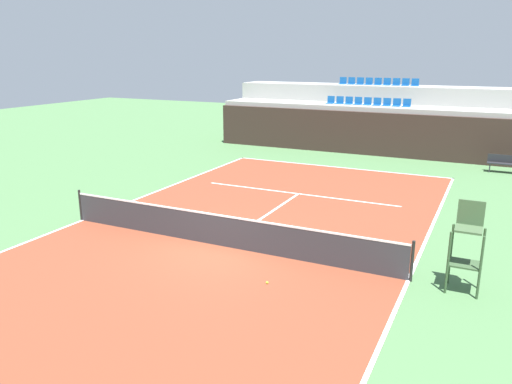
{
  "coord_description": "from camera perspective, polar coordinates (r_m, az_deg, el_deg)",
  "views": [
    {
      "loc": [
        7.04,
        -12.09,
        5.51
      ],
      "look_at": [
        0.21,
        2.0,
        1.2
      ],
      "focal_mm": 35.13,
      "sensor_mm": 36.0,
      "label": 1
    }
  ],
  "objects": [
    {
      "name": "stands_tier_upper",
      "position": [
        32.7,
        13.43,
        8.53
      ],
      "size": [
        17.57,
        2.4,
        3.68
      ],
      "primitive_type": "cube",
      "color": "#9E9E99",
      "rests_on": "ground_plane"
    },
    {
      "name": "centre_service_line",
      "position": [
        17.71,
        1.1,
        -2.7
      ],
      "size": [
        0.1,
        6.4,
        0.0
      ],
      "primitive_type": "cube",
      "color": "white",
      "rests_on": "court_surface"
    },
    {
      "name": "player_bench",
      "position": [
        26.9,
        26.41,
        3.05
      ],
      "size": [
        1.5,
        0.4,
        0.85
      ],
      "color": "#232328",
      "rests_on": "ground_plane"
    },
    {
      "name": "stands_tier_lower",
      "position": [
        30.44,
        12.36,
        7.14
      ],
      "size": [
        17.57,
        2.4,
        2.66
      ],
      "primitive_type": "cube",
      "color": "#9E9E99",
      "rests_on": "ground_plane"
    },
    {
      "name": "baseline_far",
      "position": [
        25.65,
        9.34,
        2.8
      ],
      "size": [
        11.0,
        0.1,
        0.0
      ],
      "primitive_type": "cube",
      "color": "white",
      "rests_on": "court_surface"
    },
    {
      "name": "back_wall",
      "position": [
        29.16,
        11.7,
        6.58
      ],
      "size": [
        17.57,
        0.3,
        2.41
      ],
      "primitive_type": "cube",
      "color": "#33231E",
      "rests_on": "ground_plane"
    },
    {
      "name": "sideline_left",
      "position": [
        18.23,
        -19.11,
        -3.04
      ],
      "size": [
        0.1,
        24.0,
        0.0
      ],
      "primitive_type": "cube",
      "color": "white",
      "rests_on": "court_surface"
    },
    {
      "name": "sideline_right",
      "position": [
        13.38,
        16.95,
        -9.6
      ],
      "size": [
        0.1,
        24.0,
        0.0
      ],
      "primitive_type": "cube",
      "color": "white",
      "rests_on": "court_surface"
    },
    {
      "name": "service_line_far",
      "position": [
        20.53,
        4.85,
        -0.2
      ],
      "size": [
        8.26,
        0.1,
        0.0
      ],
      "primitive_type": "cube",
      "color": "white",
      "rests_on": "court_surface"
    },
    {
      "name": "court_surface",
      "position": [
        15.03,
        -4.06,
        -6.13
      ],
      "size": [
        11.0,
        24.0,
        0.01
      ],
      "primitive_type": "cube",
      "color": "brown",
      "rests_on": "ground_plane"
    },
    {
      "name": "umpire_chair",
      "position": [
        12.9,
        22.9,
        -5.47
      ],
      "size": [
        0.76,
        0.66,
        2.2
      ],
      "color": "#334C2D",
      "rests_on": "ground_plane"
    },
    {
      "name": "tennis_ball_0",
      "position": [
        12.63,
        1.28,
        -10.26
      ],
      "size": [
        0.07,
        0.07,
        0.07
      ],
      "primitive_type": "sphere",
      "color": "#CCE033",
      "rests_on": "court_surface"
    },
    {
      "name": "ground_plane",
      "position": [
        15.04,
        -4.06,
        -6.15
      ],
      "size": [
        80.0,
        80.0,
        0.0
      ],
      "primitive_type": "plane",
      "color": "#477042"
    },
    {
      "name": "tennis_net",
      "position": [
        14.86,
        -4.09,
        -4.32
      ],
      "size": [
        11.08,
        0.08,
        1.07
      ],
      "color": "black",
      "rests_on": "court_surface"
    },
    {
      "name": "seating_row_upper",
      "position": [
        32.63,
        13.69,
        11.97
      ],
      "size": [
        4.91,
        0.44,
        0.44
      ],
      "color": "#145193",
      "rests_on": "stands_tier_upper"
    },
    {
      "name": "seating_row_lower",
      "position": [
        30.37,
        12.56,
        9.89
      ],
      "size": [
        4.91,
        0.44,
        0.44
      ],
      "color": "#145193",
      "rests_on": "stands_tier_lower"
    }
  ]
}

